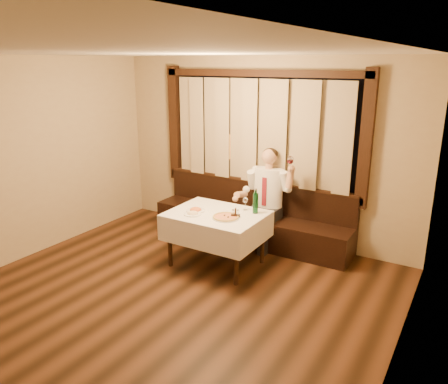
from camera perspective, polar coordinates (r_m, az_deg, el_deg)
The scene contains 10 objects.
room at distance 5.10m, azimuth -5.40°, elevation 2.81°, with size 5.01×6.01×2.81m.
banquette at distance 6.87m, azimuth 3.54°, elevation -3.82°, with size 3.20×0.61×0.94m.
dining_table at distance 5.92m, azimuth -1.00°, elevation -3.71°, with size 1.27×0.97×0.76m.
pizza at distance 5.69m, azimuth 0.23°, elevation -3.29°, with size 0.36×0.36×0.04m.
pasta_red at distance 5.96m, azimuth -3.72°, elevation -2.17°, with size 0.26×0.26×0.09m.
pasta_cream at distance 5.83m, azimuth -4.13°, elevation -2.65°, with size 0.24×0.24×0.08m.
green_bottle at distance 5.85m, azimuth 4.13°, elevation -1.42°, with size 0.07×0.07×0.34m.
table_wine_glass at distance 5.96m, azimuth 2.80°, elevation -1.13°, with size 0.07×0.07×0.19m.
cruet_caddy at distance 5.71m, azimuth 1.50°, elevation -2.91°, with size 0.13×0.09×0.12m.
seated_man at distance 6.50m, azimuth 5.57°, elevation 0.03°, with size 0.84×0.63×1.50m.
Camera 1 is at (2.95, -3.00, 2.71)m, focal length 35.00 mm.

